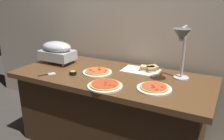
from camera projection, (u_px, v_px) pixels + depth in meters
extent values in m
cube|color=#B7A893|center=(133.00, 22.00, 2.55)|extent=(4.40, 0.04, 2.40)
cube|color=brown|center=(111.00, 77.00, 2.28)|extent=(1.90, 0.84, 0.05)
cube|color=#3C2715|center=(112.00, 112.00, 2.41)|extent=(1.75, 0.74, 0.71)
cylinder|color=#B7BABF|center=(42.00, 61.00, 2.63)|extent=(0.01, 0.01, 0.04)
cylinder|color=#B7BABF|center=(63.00, 65.00, 2.50)|extent=(0.01, 0.01, 0.04)
cylinder|color=#B7BABF|center=(53.00, 57.00, 2.78)|extent=(0.01, 0.01, 0.04)
cylinder|color=#B7BABF|center=(74.00, 61.00, 2.65)|extent=(0.01, 0.01, 0.04)
cube|color=#B7BABF|center=(57.00, 55.00, 2.62)|extent=(0.37, 0.24, 0.10)
ellipsoid|color=#B7BABF|center=(57.00, 47.00, 2.59)|extent=(0.35, 0.22, 0.12)
cylinder|color=#B7BABF|center=(181.00, 78.00, 2.19)|extent=(0.14, 0.14, 0.01)
cylinder|color=#B7BABF|center=(184.00, 52.00, 2.11)|extent=(0.02, 0.02, 0.47)
cylinder|color=#B7BABF|center=(184.00, 27.00, 1.97)|extent=(0.02, 0.16, 0.02)
cone|color=#595B60|center=(182.00, 35.00, 1.92)|extent=(0.15, 0.15, 0.10)
sphere|color=#F9EAB2|center=(181.00, 40.00, 1.93)|extent=(0.04, 0.04, 0.04)
cylinder|color=white|center=(154.00, 88.00, 1.95)|extent=(0.29, 0.29, 0.01)
cylinder|color=gold|center=(154.00, 87.00, 1.95)|extent=(0.23, 0.23, 0.01)
cylinder|color=#B74723|center=(154.00, 86.00, 1.94)|extent=(0.21, 0.21, 0.00)
cylinder|color=maroon|center=(157.00, 90.00, 1.87)|extent=(0.02, 0.02, 0.00)
cylinder|color=maroon|center=(153.00, 88.00, 1.91)|extent=(0.02, 0.02, 0.00)
cylinder|color=maroon|center=(162.00, 87.00, 1.92)|extent=(0.02, 0.02, 0.00)
cylinder|color=maroon|center=(154.00, 87.00, 1.92)|extent=(0.02, 0.02, 0.00)
cylinder|color=maroon|center=(152.00, 85.00, 1.95)|extent=(0.02, 0.02, 0.00)
cylinder|color=white|center=(105.00, 86.00, 2.00)|extent=(0.30, 0.30, 0.01)
cylinder|color=gold|center=(105.00, 85.00, 2.00)|extent=(0.26, 0.26, 0.01)
cylinder|color=#AD3D1E|center=(105.00, 84.00, 1.99)|extent=(0.23, 0.23, 0.00)
cylinder|color=maroon|center=(110.00, 85.00, 1.96)|extent=(0.02, 0.02, 0.00)
cylinder|color=maroon|center=(106.00, 82.00, 2.02)|extent=(0.02, 0.02, 0.00)
cylinder|color=maroon|center=(114.00, 86.00, 1.95)|extent=(0.02, 0.02, 0.00)
cylinder|color=maroon|center=(106.00, 85.00, 1.96)|extent=(0.02, 0.02, 0.00)
cylinder|color=white|center=(97.00, 72.00, 2.33)|extent=(0.29, 0.29, 0.01)
cylinder|color=#C68E42|center=(97.00, 71.00, 2.32)|extent=(0.24, 0.24, 0.01)
cylinder|color=#C65628|center=(97.00, 70.00, 2.32)|extent=(0.21, 0.21, 0.00)
cylinder|color=maroon|center=(99.00, 70.00, 2.33)|extent=(0.02, 0.02, 0.00)
cylinder|color=maroon|center=(99.00, 68.00, 2.39)|extent=(0.02, 0.02, 0.00)
cylinder|color=maroon|center=(106.00, 71.00, 2.29)|extent=(0.02, 0.02, 0.00)
cylinder|color=maroon|center=(91.00, 70.00, 2.32)|extent=(0.02, 0.02, 0.00)
cylinder|color=maroon|center=(90.00, 70.00, 2.32)|extent=(0.02, 0.02, 0.00)
cylinder|color=maroon|center=(94.00, 72.00, 2.27)|extent=(0.02, 0.02, 0.00)
cylinder|color=maroon|center=(100.00, 70.00, 2.33)|extent=(0.02, 0.02, 0.00)
cube|color=white|center=(141.00, 71.00, 2.38)|extent=(0.36, 0.23, 0.01)
cube|color=tan|center=(154.00, 70.00, 2.37)|extent=(0.11, 0.11, 0.02)
cube|color=brown|center=(154.00, 68.00, 2.36)|extent=(0.11, 0.11, 0.01)
cube|color=tan|center=(154.00, 66.00, 2.36)|extent=(0.11, 0.11, 0.02)
cube|color=tan|center=(145.00, 70.00, 2.36)|extent=(0.09, 0.08, 0.02)
cube|color=brown|center=(145.00, 68.00, 2.36)|extent=(0.09, 0.08, 0.01)
cube|color=tan|center=(145.00, 67.00, 2.35)|extent=(0.09, 0.08, 0.02)
cube|color=tan|center=(151.00, 70.00, 2.34)|extent=(0.09, 0.09, 0.02)
cube|color=brown|center=(151.00, 69.00, 2.34)|extent=(0.09, 0.09, 0.01)
cube|color=tan|center=(151.00, 67.00, 2.33)|extent=(0.09, 0.09, 0.02)
cube|color=tan|center=(151.00, 71.00, 2.33)|extent=(0.10, 0.10, 0.02)
cube|color=brown|center=(151.00, 69.00, 2.32)|extent=(0.10, 0.10, 0.01)
cube|color=tan|center=(151.00, 68.00, 2.32)|extent=(0.10, 0.10, 0.02)
cylinder|color=black|center=(73.00, 73.00, 2.27)|extent=(0.07, 0.07, 0.04)
cylinder|color=gold|center=(73.00, 71.00, 2.27)|extent=(0.06, 0.06, 0.01)
cube|color=#B7BABF|center=(52.00, 74.00, 2.30)|extent=(0.08, 0.09, 0.00)
cylinder|color=black|center=(43.00, 75.00, 2.26)|extent=(0.06, 0.09, 0.01)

